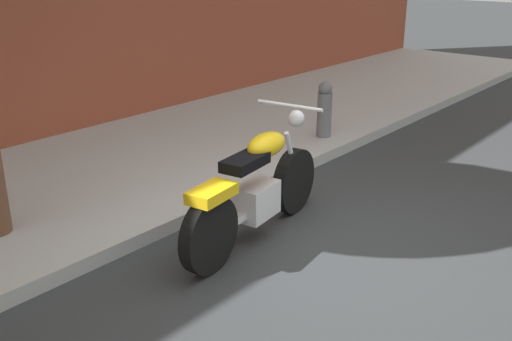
# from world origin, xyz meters

# --- Properties ---
(ground_plane) EXTENTS (60.00, 60.00, 0.00)m
(ground_plane) POSITION_xyz_m (0.00, 0.00, 0.00)
(ground_plane) COLOR #303335
(sidewalk) EXTENTS (21.42, 3.31, 0.14)m
(sidewalk) POSITION_xyz_m (0.00, 2.90, 0.07)
(sidewalk) COLOR #AAAAAA
(sidewalk) RESTS_ON ground
(motorcycle) EXTENTS (2.13, 0.70, 1.17)m
(motorcycle) POSITION_xyz_m (-0.17, 0.57, 0.48)
(motorcycle) COLOR black
(motorcycle) RESTS_ON ground
(fire_hydrant) EXTENTS (0.20, 0.20, 0.91)m
(fire_hydrant) POSITION_xyz_m (2.60, 1.67, 0.46)
(fire_hydrant) COLOR slate
(fire_hydrant) RESTS_ON ground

